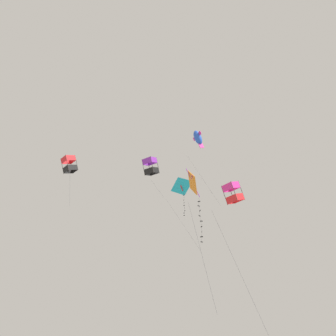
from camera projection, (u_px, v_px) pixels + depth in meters
The scene contains 6 objects.
kite_diamond_mid_left at pixel (193, 184), 19.24m from camera, with size 2.09×1.25×8.85m.
kite_fish_near_left at pixel (198, 138), 38.90m from camera, with size 4.03×3.68×10.25m.
kite_box_upper_right at pixel (233, 194), 19.79m from camera, with size 2.99×2.59×9.72m.
kite_delta_near_right at pixel (182, 187), 31.26m from camera, with size 3.56×3.64×7.20m.
kite_box_far_centre at pixel (151, 166), 32.56m from camera, with size 2.41×1.93×4.76m.
kite_box_highest at pixel (69, 164), 28.11m from camera, with size 1.81×1.47×5.12m.
Camera 1 is at (22.70, 10.87, 17.45)m, focal length 30.80 mm.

